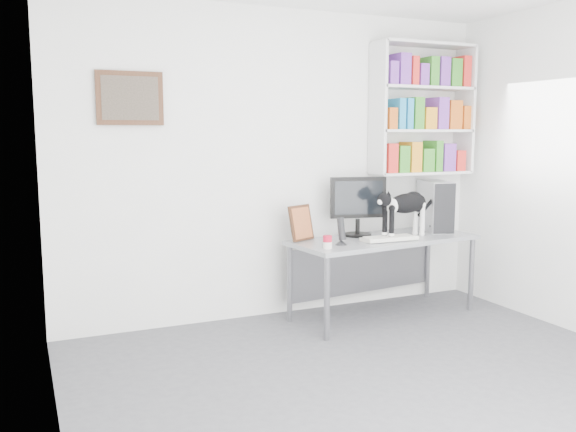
{
  "coord_description": "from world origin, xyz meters",
  "views": [
    {
      "loc": [
        -2.13,
        -2.97,
        1.63
      ],
      "look_at": [
        -0.14,
        1.53,
        0.96
      ],
      "focal_mm": 38.0,
      "sensor_mm": 36.0,
      "label": 1
    }
  ],
  "objects_px": {
    "desk": "(383,277)",
    "soup_can": "(327,242)",
    "bookshelf": "(423,109)",
    "speaker": "(341,231)",
    "keyboard": "(389,238)",
    "monitor": "(358,206)",
    "pc_tower": "(435,206)",
    "leaning_print": "(301,222)",
    "cat": "(405,215)"
  },
  "relations": [
    {
      "from": "desk",
      "to": "soup_can",
      "type": "height_order",
      "value": "soup_can"
    },
    {
      "from": "bookshelf",
      "to": "speaker",
      "type": "height_order",
      "value": "bookshelf"
    },
    {
      "from": "keyboard",
      "to": "monitor",
      "type": "bearing_deg",
      "value": 114.28
    },
    {
      "from": "speaker",
      "to": "soup_can",
      "type": "relative_size",
      "value": 2.22
    },
    {
      "from": "monitor",
      "to": "pc_tower",
      "type": "xyz_separation_m",
      "value": [
        0.84,
        -0.01,
        -0.04
      ]
    },
    {
      "from": "leaning_print",
      "to": "soup_can",
      "type": "bearing_deg",
      "value": -108.65
    },
    {
      "from": "speaker",
      "to": "cat",
      "type": "height_order",
      "value": "cat"
    },
    {
      "from": "desk",
      "to": "pc_tower",
      "type": "xyz_separation_m",
      "value": [
        0.66,
        0.16,
        0.59
      ]
    },
    {
      "from": "speaker",
      "to": "leaning_print",
      "type": "distance_m",
      "value": 0.39
    },
    {
      "from": "bookshelf",
      "to": "pc_tower",
      "type": "relative_size",
      "value": 2.64
    },
    {
      "from": "monitor",
      "to": "pc_tower",
      "type": "height_order",
      "value": "monitor"
    },
    {
      "from": "desk",
      "to": "speaker",
      "type": "xyz_separation_m",
      "value": [
        -0.52,
        -0.15,
        0.47
      ]
    },
    {
      "from": "bookshelf",
      "to": "pc_tower",
      "type": "distance_m",
      "value": 0.92
    },
    {
      "from": "desk",
      "to": "keyboard",
      "type": "height_order",
      "value": "keyboard"
    },
    {
      "from": "bookshelf",
      "to": "pc_tower",
      "type": "bearing_deg",
      "value": -69.04
    },
    {
      "from": "desk",
      "to": "keyboard",
      "type": "distance_m",
      "value": 0.4
    },
    {
      "from": "bookshelf",
      "to": "speaker",
      "type": "distance_m",
      "value": 1.58
    },
    {
      "from": "monitor",
      "to": "pc_tower",
      "type": "bearing_deg",
      "value": 11.71
    },
    {
      "from": "cat",
      "to": "soup_can",
      "type": "bearing_deg",
      "value": 176.74
    },
    {
      "from": "bookshelf",
      "to": "leaning_print",
      "type": "bearing_deg",
      "value": -174.01
    },
    {
      "from": "keyboard",
      "to": "cat",
      "type": "height_order",
      "value": "cat"
    },
    {
      "from": "bookshelf",
      "to": "desk",
      "type": "bearing_deg",
      "value": -152.55
    },
    {
      "from": "keyboard",
      "to": "pc_tower",
      "type": "bearing_deg",
      "value": 24.71
    },
    {
      "from": "pc_tower",
      "to": "speaker",
      "type": "height_order",
      "value": "pc_tower"
    },
    {
      "from": "pc_tower",
      "to": "cat",
      "type": "distance_m",
      "value": 0.55
    },
    {
      "from": "pc_tower",
      "to": "desk",
      "type": "bearing_deg",
      "value": -150.13
    },
    {
      "from": "keyboard",
      "to": "speaker",
      "type": "bearing_deg",
      "value": -177.72
    },
    {
      "from": "pc_tower",
      "to": "soup_can",
      "type": "bearing_deg",
      "value": -146.72
    },
    {
      "from": "monitor",
      "to": "speaker",
      "type": "xyz_separation_m",
      "value": [
        -0.34,
        -0.32,
        -0.15
      ]
    },
    {
      "from": "bookshelf",
      "to": "monitor",
      "type": "height_order",
      "value": "bookshelf"
    },
    {
      "from": "desk",
      "to": "monitor",
      "type": "distance_m",
      "value": 0.67
    },
    {
      "from": "keyboard",
      "to": "leaning_print",
      "type": "xyz_separation_m",
      "value": [
        -0.69,
        0.32,
        0.14
      ]
    },
    {
      "from": "keyboard",
      "to": "cat",
      "type": "xyz_separation_m",
      "value": [
        0.21,
        0.07,
        0.19
      ]
    },
    {
      "from": "pc_tower",
      "to": "leaning_print",
      "type": "xyz_separation_m",
      "value": [
        -1.39,
        0.01,
        -0.08
      ]
    },
    {
      "from": "speaker",
      "to": "leaning_print",
      "type": "xyz_separation_m",
      "value": [
        -0.22,
        0.32,
        0.04
      ]
    },
    {
      "from": "bookshelf",
      "to": "monitor",
      "type": "xyz_separation_m",
      "value": [
        -0.78,
        -0.14,
        -0.87
      ]
    },
    {
      "from": "keyboard",
      "to": "cat",
      "type": "relative_size",
      "value": 0.73
    },
    {
      "from": "desk",
      "to": "monitor",
      "type": "bearing_deg",
      "value": 128.47
    },
    {
      "from": "bookshelf",
      "to": "soup_can",
      "type": "distance_m",
      "value": 1.79
    },
    {
      "from": "desk",
      "to": "leaning_print",
      "type": "xyz_separation_m",
      "value": [
        -0.73,
        0.17,
        0.51
      ]
    },
    {
      "from": "bookshelf",
      "to": "keyboard",
      "type": "xyz_separation_m",
      "value": [
        -0.64,
        -0.46,
        -1.12
      ]
    },
    {
      "from": "pc_tower",
      "to": "cat",
      "type": "relative_size",
      "value": 0.71
    },
    {
      "from": "desk",
      "to": "cat",
      "type": "height_order",
      "value": "cat"
    },
    {
      "from": "monitor",
      "to": "speaker",
      "type": "distance_m",
      "value": 0.49
    },
    {
      "from": "bookshelf",
      "to": "desk",
      "type": "height_order",
      "value": "bookshelf"
    },
    {
      "from": "monitor",
      "to": "keyboard",
      "type": "height_order",
      "value": "monitor"
    },
    {
      "from": "pc_tower",
      "to": "soup_can",
      "type": "xyz_separation_m",
      "value": [
        -1.36,
        -0.41,
        -0.18
      ]
    },
    {
      "from": "keyboard",
      "to": "pc_tower",
      "type": "relative_size",
      "value": 1.03
    },
    {
      "from": "speaker",
      "to": "pc_tower",
      "type": "bearing_deg",
      "value": -6.32
    },
    {
      "from": "bookshelf",
      "to": "cat",
      "type": "bearing_deg",
      "value": -138.51
    }
  ]
}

